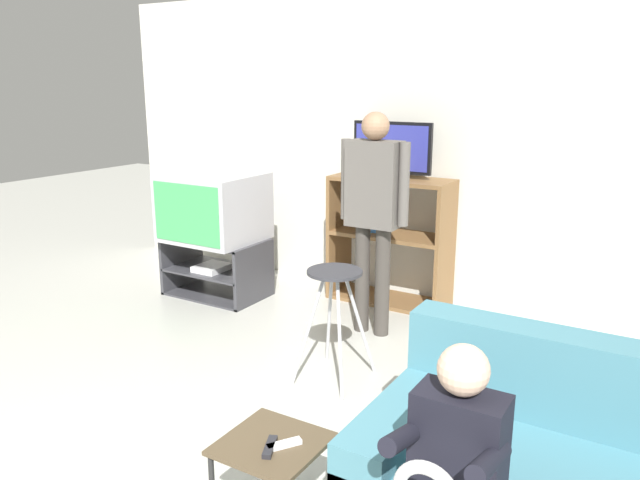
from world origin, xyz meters
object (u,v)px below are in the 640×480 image
at_px(remote_control_black, 270,447).
at_px(remote_control_white, 284,444).
at_px(television_flat, 392,151).
at_px(tv_stand, 216,267).
at_px(person_standing_adult, 374,203).
at_px(folding_stool, 334,293).
at_px(snack_table, 272,455).
at_px(media_shelf, 390,240).
at_px(person_seated_child, 450,475).
at_px(television_main, 214,207).

xyz_separation_m(remote_control_black, remote_control_white, (0.04, 0.05, 0.00)).
height_order(television_flat, remote_control_black, television_flat).
distance_m(tv_stand, person_standing_adult, 1.72).
bearing_deg(folding_stool, snack_table, -70.32).
xyz_separation_m(snack_table, remote_control_white, (0.06, -0.00, 0.07)).
relative_size(media_shelf, remote_control_white, 7.42).
xyz_separation_m(television_flat, person_seated_child, (1.58, -2.93, -0.67)).
bearing_deg(media_shelf, tv_stand, -155.42).
height_order(television_main, snack_table, television_main).
xyz_separation_m(tv_stand, person_seated_child, (2.94, -2.28, 0.36)).
xyz_separation_m(remote_control_white, person_standing_adult, (-0.67, 2.13, 0.57)).
bearing_deg(snack_table, remote_control_white, -0.96).
height_order(television_flat, person_standing_adult, person_standing_adult).
relative_size(television_main, person_seated_child, 0.75).
bearing_deg(person_standing_adult, remote_control_white, -72.46).
bearing_deg(person_seated_child, media_shelf, 118.37).
distance_m(remote_control_black, remote_control_white, 0.06).
xyz_separation_m(television_main, folding_stool, (1.68, -0.84, -0.22)).
height_order(television_main, folding_stool, television_main).
relative_size(tv_stand, person_seated_child, 0.83).
relative_size(television_flat, folding_stool, 0.94).
distance_m(tv_stand, media_shelf, 1.53).
height_order(television_flat, folding_stool, television_flat).
bearing_deg(person_seated_child, remote_control_white, 171.82).
relative_size(media_shelf, remote_control_black, 7.42).
height_order(media_shelf, snack_table, media_shelf).
xyz_separation_m(remote_control_black, person_standing_adult, (-0.63, 2.17, 0.57)).
relative_size(media_shelf, folding_stool, 1.48).
height_order(folding_stool, snack_table, folding_stool).
height_order(remote_control_white, person_seated_child, person_seated_child).
bearing_deg(television_main, person_standing_adult, -1.59).
distance_m(remote_control_black, person_standing_adult, 2.33).
distance_m(television_flat, snack_table, 3.08).
bearing_deg(television_main, remote_control_white, -44.45).
height_order(tv_stand, person_standing_adult, person_standing_adult).
xyz_separation_m(media_shelf, remote_control_black, (0.81, -2.85, -0.12)).
distance_m(television_main, remote_control_white, 3.12).
bearing_deg(television_main, person_seated_child, -37.80).
distance_m(tv_stand, remote_control_white, 3.12).
bearing_deg(television_main, television_flat, 25.71).
relative_size(television_flat, snack_table, 1.64).
distance_m(television_flat, person_standing_adult, 0.78).
xyz_separation_m(tv_stand, person_standing_adult, (1.55, -0.05, 0.74)).
bearing_deg(remote_control_white, television_flat, 140.69).
height_order(media_shelf, folding_stool, media_shelf).
bearing_deg(tv_stand, snack_table, -45.27).
bearing_deg(person_seated_child, folding_stool, 131.16).
height_order(media_shelf, remote_control_white, media_shelf).
relative_size(television_main, person_standing_adult, 0.47).
relative_size(television_main, media_shelf, 0.72).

